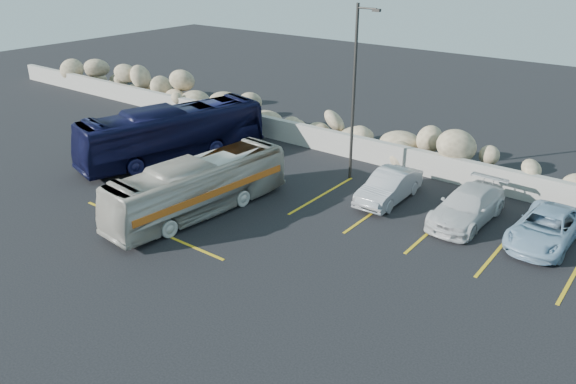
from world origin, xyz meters
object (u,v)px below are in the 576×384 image
Objects in this scene: car_b at (389,186)px; car_d at (546,228)px; lamppost at (355,89)px; tour_coach at (173,133)px; vintage_bus at (199,187)px; car_c at (467,206)px.

car_b reaches higher than car_d.
car_b is (2.64, -1.21, -3.64)m from lamppost.
lamppost is at bearing 35.23° from tour_coach.
lamppost is at bearing 72.18° from vintage_bus.
vintage_bus is 10.89m from car_c.
tour_coach is at bearing -169.59° from car_c.
lamppost is at bearing 154.85° from car_b.
car_c reaches higher than car_d.
lamppost reaches higher than tour_coach.
tour_coach reaches higher than car_c.
lamppost is 7.18m from car_c.
car_c is (3.45, 0.10, 0.01)m from car_b.
lamppost reaches higher than car_b.
car_c is at bearing 38.48° from vintage_bus.
lamppost reaches higher than car_c.
vintage_bus is 1.83× the size of car_c.
lamppost is 9.82m from tour_coach.
car_b is at bearing -24.67° from lamppost.
lamppost reaches higher than car_d.
lamppost is 8.28m from vintage_bus.
vintage_bus reaches higher than car_d.
car_c is at bearing 23.17° from tour_coach.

